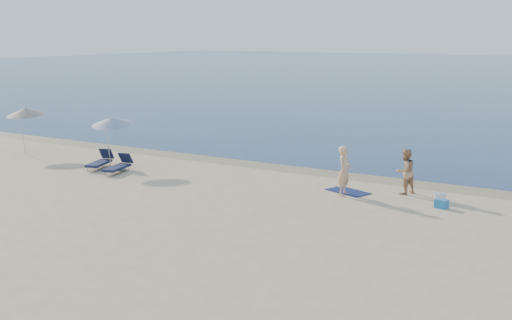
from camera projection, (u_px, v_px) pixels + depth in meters
The scene contains 10 objects.
wet_sand_strip at pixel (305, 170), 28.45m from camera, with size 240.00×1.60×0.00m, color #847254.
person_left at pixel (344, 171), 23.95m from camera, with size 0.68×0.45×1.87m, color tan.
person_right at pixel (405, 171), 24.17m from camera, with size 0.84×0.65×1.73m, color tan.
beach_towel at pixel (348, 192), 24.60m from camera, with size 1.63×0.90×0.03m, color #0D1744.
white_bag at pixel (440, 197), 23.14m from camera, with size 0.38×0.33×0.33m, color white.
blue_cooler at pixel (441, 204), 22.33m from camera, with size 0.43×0.30×0.30m, color #206EB1.
umbrella_near at pixel (112, 121), 28.88m from camera, with size 2.34×2.36×2.44m.
umbrella_far at pixel (25, 111), 32.11m from camera, with size 2.12×2.14×2.46m.
lounger_left at pixel (100, 162), 28.96m from camera, with size 1.09×1.87×0.79m.
lounger_right at pixel (118, 166), 28.05m from camera, with size 0.89×1.82×0.77m.
Camera 1 is at (12.33, -5.63, 5.99)m, focal length 45.00 mm.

